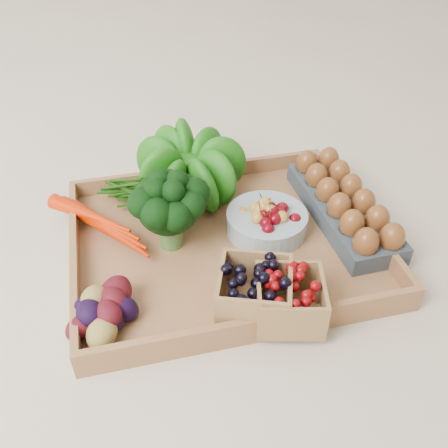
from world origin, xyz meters
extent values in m
plane|color=beige|center=(0.00, 0.00, 0.00)|extent=(4.00, 4.00, 0.00)
cube|color=#996740|center=(0.00, 0.00, 0.01)|extent=(0.55, 0.45, 0.01)
sphere|color=#0F5C0E|center=(-0.03, 0.18, 0.09)|extent=(0.15, 0.15, 0.15)
cylinder|color=#8C9EA5|center=(0.09, 0.02, 0.04)|extent=(0.15, 0.15, 0.04)
cube|color=#384048|center=(0.25, 0.02, 0.03)|extent=(0.12, 0.32, 0.04)
cube|color=black|center=(0.01, -0.17, 0.05)|extent=(0.15, 0.15, 0.08)
cube|color=#680407|center=(0.06, -0.19, 0.05)|extent=(0.13, 0.13, 0.07)
camera|label=1|loc=(-0.17, -0.68, 0.63)|focal=40.00mm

